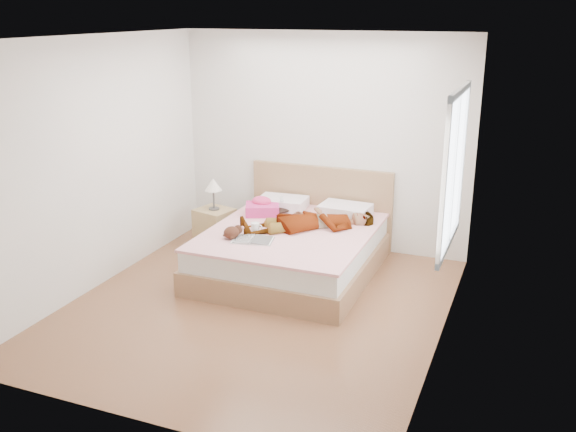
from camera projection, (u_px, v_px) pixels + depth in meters
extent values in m
plane|color=#502C19|center=(256.00, 307.00, 6.39)|extent=(4.00, 4.00, 0.00)
imported|color=white|center=(309.00, 218.00, 7.14)|extent=(1.60, 1.33, 0.21)
ellipsoid|color=black|center=(278.00, 207.00, 7.76)|extent=(0.42, 0.51, 0.07)
cube|color=silver|center=(282.00, 199.00, 7.65)|extent=(0.08, 0.09, 0.05)
plane|color=white|center=(252.00, 37.00, 5.59)|extent=(4.00, 4.00, 0.00)
plane|color=silver|center=(323.00, 142.00, 7.76)|extent=(3.60, 0.00, 3.60)
plane|color=silver|center=(128.00, 253.00, 4.23)|extent=(3.60, 0.00, 3.60)
plane|color=white|center=(96.00, 165.00, 6.63)|extent=(0.00, 4.00, 4.00)
plane|color=silver|center=(450.00, 202.00, 5.36)|extent=(0.00, 4.00, 4.00)
cube|color=white|center=(454.00, 170.00, 5.57)|extent=(0.02, 1.10, 1.30)
cube|color=silver|center=(444.00, 186.00, 5.06)|extent=(0.04, 0.06, 1.42)
cube|color=silver|center=(463.00, 156.00, 6.08)|extent=(0.04, 0.06, 1.42)
cube|color=silver|center=(448.00, 243.00, 5.78)|extent=(0.04, 1.22, 0.06)
cube|color=silver|center=(460.00, 91.00, 5.36)|extent=(0.04, 1.22, 0.06)
cube|color=silver|center=(454.00, 170.00, 5.57)|extent=(0.03, 0.04, 1.30)
cube|color=brown|center=(291.00, 262.00, 7.19)|extent=(1.78, 2.08, 0.26)
cube|color=silver|center=(291.00, 242.00, 7.12)|extent=(1.70, 2.00, 0.22)
cube|color=white|center=(291.00, 231.00, 7.08)|extent=(1.74, 2.04, 0.03)
cube|color=brown|center=(321.00, 206.00, 7.97)|extent=(1.80, 0.07, 1.00)
cube|color=white|center=(282.00, 203.00, 7.83)|extent=(0.61, 0.44, 0.13)
cube|color=white|center=(345.00, 210.00, 7.55)|extent=(0.60, 0.43, 0.13)
cube|color=#D73A88|center=(262.00, 209.00, 7.59)|extent=(0.48, 0.44, 0.13)
ellipsoid|color=#FF4585|center=(262.00, 201.00, 7.62)|extent=(0.24, 0.18, 0.12)
cube|color=white|center=(253.00, 240.00, 6.74)|extent=(0.47, 0.36, 0.01)
cube|color=white|center=(243.00, 239.00, 6.76)|extent=(0.26, 0.32, 0.02)
cube|color=black|center=(263.00, 240.00, 6.72)|extent=(0.26, 0.32, 0.02)
cylinder|color=white|center=(255.00, 227.00, 6.99)|extent=(0.09, 0.09, 0.10)
torus|color=white|center=(259.00, 228.00, 6.97)|extent=(0.07, 0.01, 0.07)
cylinder|color=black|center=(255.00, 224.00, 6.98)|extent=(0.08, 0.08, 0.00)
ellipsoid|color=#311B0D|center=(231.00, 233.00, 6.79)|extent=(0.21, 0.22, 0.13)
ellipsoid|color=beige|center=(230.00, 232.00, 6.77)|extent=(0.11, 0.12, 0.06)
sphere|color=black|center=(238.00, 229.00, 6.85)|extent=(0.10, 0.10, 0.10)
sphere|color=#FBA3B9|center=(238.00, 226.00, 6.89)|extent=(0.04, 0.04, 0.04)
sphere|color=pink|center=(243.00, 228.00, 6.84)|extent=(0.04, 0.04, 0.04)
ellipsoid|color=black|center=(225.00, 235.00, 6.80)|extent=(0.06, 0.07, 0.03)
ellipsoid|color=#321A0E|center=(232.00, 238.00, 6.73)|extent=(0.06, 0.07, 0.03)
cube|color=olive|center=(215.00, 229.00, 7.88)|extent=(0.50, 0.46, 0.51)
cylinder|color=#454545|center=(214.00, 209.00, 7.79)|extent=(0.16, 0.16, 0.02)
cylinder|color=#4B4B4B|center=(214.00, 198.00, 7.75)|extent=(0.03, 0.03, 0.26)
cone|color=white|center=(213.00, 184.00, 7.70)|extent=(0.25, 0.25, 0.15)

